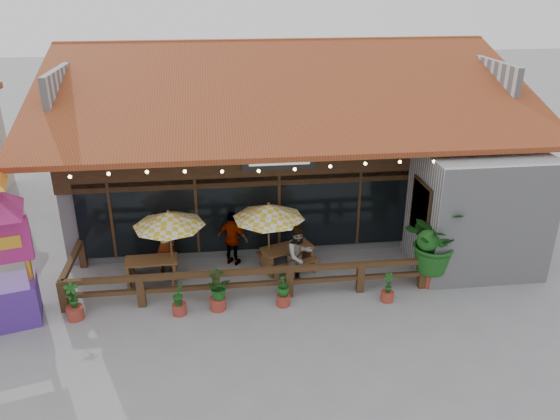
{
  "coord_description": "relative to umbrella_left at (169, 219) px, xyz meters",
  "views": [
    {
      "loc": [
        -2.33,
        -13.33,
        8.22
      ],
      "look_at": [
        -0.52,
        1.5,
        1.74
      ],
      "focal_mm": 35.0,
      "sensor_mm": 36.0,
      "label": 1
    }
  ],
  "objects": [
    {
      "name": "ground",
      "position": [
        3.74,
        -0.86,
        -1.9
      ],
      "size": [
        100.0,
        100.0,
        0.0
      ],
      "primitive_type": "plane",
      "color": "gray",
      "rests_on": "ground"
    },
    {
      "name": "restaurant_building",
      "position": [
        4.0,
        5.75,
        0.3
      ],
      "size": [
        15.5,
        14.73,
        6.09
      ],
      "color": "#A7A7AC",
      "rests_on": "ground"
    },
    {
      "name": "patio_railing",
      "position": [
        1.49,
        -1.13,
        -1.29
      ],
      "size": [
        10.0,
        2.6,
        0.92
      ],
      "color": "#472D19",
      "rests_on": "ground"
    },
    {
      "name": "umbrella_left",
      "position": [
        0.0,
        0.0,
        0.0
      ],
      "size": [
        2.16,
        2.16,
        2.18
      ],
      "color": "brown",
      "rests_on": "ground"
    },
    {
      "name": "umbrella_right",
      "position": [
        2.82,
        0.07,
        0.05
      ],
      "size": [
        2.56,
        2.56,
        2.24
      ],
      "color": "brown",
      "rests_on": "ground"
    },
    {
      "name": "picnic_table_left",
      "position": [
        -0.59,
        -0.09,
        -1.42
      ],
      "size": [
        1.51,
        1.31,
        0.71
      ],
      "color": "brown",
      "rests_on": "ground"
    },
    {
      "name": "picnic_table_right",
      "position": [
        3.39,
        0.17,
        -1.41
      ],
      "size": [
        1.87,
        1.74,
        0.73
      ],
      "color": "brown",
      "rests_on": "ground"
    },
    {
      "name": "tropical_plant",
      "position": [
        7.33,
        -1.21,
        -0.55
      ],
      "size": [
        2.26,
        2.25,
        2.36
      ],
      "color": "maroon",
      "rests_on": "ground"
    },
    {
      "name": "diner_a",
      "position": [
        -0.22,
        0.49,
        -1.03
      ],
      "size": [
        0.75,
        0.64,
        1.74
      ],
      "primitive_type": "imported",
      "rotation": [
        0.0,
        0.0,
        3.55
      ],
      "color": "#3C2813",
      "rests_on": "ground"
    },
    {
      "name": "diner_b",
      "position": [
        3.6,
        -0.71,
        -1.0
      ],
      "size": [
        1.09,
        1.01,
        1.8
      ],
      "primitive_type": "imported",
      "rotation": [
        0.0,
        0.0,
        0.48
      ],
      "color": "#3C2813",
      "rests_on": "ground"
    },
    {
      "name": "diner_c",
      "position": [
        1.79,
        0.67,
        -1.04
      ],
      "size": [
        1.08,
        0.87,
        1.72
      ],
      "primitive_type": "imported",
      "rotation": [
        0.0,
        0.0,
        2.62
      ],
      "color": "#3C2813",
      "rests_on": "ground"
    },
    {
      "name": "planter_a",
      "position": [
        -2.41,
        -1.77,
        -1.45
      ],
      "size": [
        0.44,
        0.44,
        1.07
      ],
      "color": "maroon",
      "rests_on": "ground"
    },
    {
      "name": "planter_b",
      "position": [
        0.26,
        -1.88,
        -1.49
      ],
      "size": [
        0.39,
        0.42,
        0.91
      ],
      "color": "maroon",
      "rests_on": "ground"
    },
    {
      "name": "planter_c",
      "position": [
        1.27,
        -1.78,
        -1.31
      ],
      "size": [
        0.84,
        0.84,
        1.05
      ],
      "color": "maroon",
      "rests_on": "ground"
    },
    {
      "name": "planter_d",
      "position": [
        3.02,
        -1.78,
        -1.46
      ],
      "size": [
        0.48,
        0.48,
        0.93
      ],
      "color": "maroon",
      "rests_on": "ground"
    },
    {
      "name": "planter_e",
      "position": [
        5.86,
        -1.93,
        -1.54
      ],
      "size": [
        0.35,
        0.36,
        0.86
      ],
      "color": "maroon",
      "rests_on": "ground"
    }
  ]
}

